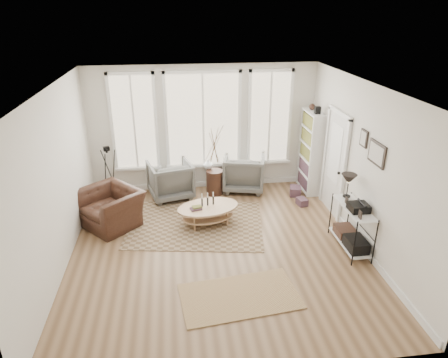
{
  "coord_description": "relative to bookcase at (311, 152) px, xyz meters",
  "views": [
    {
      "loc": [
        -0.69,
        -6.13,
        4.08
      ],
      "look_at": [
        0.2,
        0.6,
        1.1
      ],
      "focal_mm": 32.0,
      "sensor_mm": 36.0,
      "label": 1
    }
  ],
  "objects": [
    {
      "name": "low_shelf",
      "position": [
        -0.06,
        -2.52,
        -0.44
      ],
      "size": [
        0.38,
        1.08,
        1.3
      ],
      "color": "white",
      "rests_on": "ground"
    },
    {
      "name": "coffee_table",
      "position": [
        -2.53,
        -1.33,
        -0.65
      ],
      "size": [
        1.38,
        1.04,
        0.57
      ],
      "color": "tan",
      "rests_on": "ground"
    },
    {
      "name": "side_table",
      "position": [
        -2.24,
        0.05,
        -0.17
      ],
      "size": [
        0.39,
        0.39,
        1.62
      ],
      "color": "#3C2218",
      "rests_on": "ground"
    },
    {
      "name": "door",
      "position": [
        0.13,
        -1.08,
        0.17
      ],
      "size": [
        0.09,
        1.06,
        2.22
      ],
      "color": "silver",
      "rests_on": "ground"
    },
    {
      "name": "vase",
      "position": [
        -2.37,
        0.2,
        -0.26
      ],
      "size": [
        0.23,
        0.23,
        0.23
      ],
      "primitive_type": "imported",
      "rotation": [
        0.0,
        0.0,
        0.06
      ],
      "color": "silver",
      "rests_on": "side_table"
    },
    {
      "name": "wall_art",
      "position": [
        0.14,
        -2.49,
        0.92
      ],
      "size": [
        0.04,
        0.88,
        0.44
      ],
      "color": "black",
      "rests_on": "ground"
    },
    {
      "name": "book_stack_near",
      "position": [
        -0.39,
        -0.27,
        -0.85
      ],
      "size": [
        0.32,
        0.37,
        0.2
      ],
      "primitive_type": "cube",
      "rotation": [
        0.0,
        0.0,
        -0.26
      ],
      "color": "maroon",
      "rests_on": "ground"
    },
    {
      "name": "armchair_right",
      "position": [
        -1.51,
        0.22,
        -0.52
      ],
      "size": [
        1.13,
        1.15,
        0.87
      ],
      "primitive_type": "imported",
      "rotation": [
        0.0,
        0.0,
        2.9
      ],
      "color": "#62635E",
      "rests_on": "ground"
    },
    {
      "name": "bookcase",
      "position": [
        0.0,
        0.0,
        0.0
      ],
      "size": [
        0.31,
        0.85,
        2.06
      ],
      "color": "white",
      "rests_on": "ground"
    },
    {
      "name": "armchair_left",
      "position": [
        -3.25,
        0.03,
        -0.53
      ],
      "size": [
        1.11,
        1.13,
        0.85
      ],
      "primitive_type": "imported",
      "rotation": [
        0.0,
        0.0,
        3.39
      ],
      "color": "#62635E",
      "rests_on": "ground"
    },
    {
      "name": "accent_chair",
      "position": [
        -4.44,
        -1.08,
        -0.59
      ],
      "size": [
        1.51,
        1.5,
        0.74
      ],
      "primitive_type": "imported",
      "rotation": [
        0.0,
        0.0,
        -0.82
      ],
      "color": "#3C2218",
      "rests_on": "ground"
    },
    {
      "name": "room",
      "position": [
        -2.42,
        -2.2,
        0.47
      ],
      "size": [
        5.5,
        5.54,
        2.9
      ],
      "color": "#8A6848",
      "rests_on": "ground"
    },
    {
      "name": "tripod_camera",
      "position": [
        -4.57,
        0.02,
        -0.37
      ],
      "size": [
        0.45,
        0.45,
        1.27
      ],
      "color": "black",
      "rests_on": "ground"
    },
    {
      "name": "bay_window",
      "position": [
        -2.44,
        0.49,
        0.65
      ],
      "size": [
        4.14,
        0.12,
        2.24
      ],
      "color": "#CFB685",
      "rests_on": "ground"
    },
    {
      "name": "rug_main",
      "position": [
        -2.77,
        -1.32,
        -0.95
      ],
      "size": [
        2.91,
        2.37,
        0.01
      ],
      "primitive_type": "cube",
      "rotation": [
        0.0,
        0.0,
        -0.16
      ],
      "color": "brown",
      "rests_on": "ground"
    },
    {
      "name": "book_stack_far",
      "position": [
        -0.39,
        -0.78,
        -0.88
      ],
      "size": [
        0.24,
        0.28,
        0.16
      ],
      "primitive_type": "cube",
      "rotation": [
        0.0,
        0.0,
        0.21
      ],
      "color": "maroon",
      "rests_on": "ground"
    },
    {
      "name": "rug_runner",
      "position": [
        -2.25,
        -3.59,
        -0.94
      ],
      "size": [
        1.87,
        1.18,
        0.01
      ],
      "primitive_type": "cube",
      "rotation": [
        0.0,
        0.0,
        0.11
      ],
      "color": "brown",
      "rests_on": "ground"
    }
  ]
}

